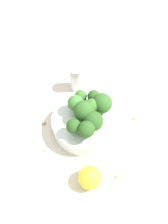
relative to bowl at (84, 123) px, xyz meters
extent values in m
plane|color=beige|center=(0.00, 0.00, -0.02)|extent=(3.00, 3.00, 0.00)
cylinder|color=silver|center=(0.00, 0.00, 0.00)|extent=(0.17, 0.17, 0.05)
cylinder|color=#84AD66|center=(0.00, 0.00, 0.04)|extent=(0.02, 0.02, 0.02)
sphere|color=#2D5B23|center=(0.00, 0.00, 0.06)|extent=(0.05, 0.05, 0.05)
cylinder|color=#7A9E5B|center=(0.05, 0.02, 0.04)|extent=(0.02, 0.02, 0.03)
sphere|color=#28511E|center=(0.05, 0.02, 0.05)|extent=(0.03, 0.03, 0.03)
cylinder|color=#7A9E5B|center=(0.00, -0.03, 0.03)|extent=(0.02, 0.02, 0.02)
sphere|color=#28511E|center=(0.00, -0.03, 0.05)|extent=(0.05, 0.05, 0.05)
cylinder|color=#8EB770|center=(0.05, -0.01, 0.03)|extent=(0.02, 0.02, 0.02)
sphere|color=#2D5B23|center=(0.05, -0.01, 0.06)|extent=(0.05, 0.05, 0.05)
cylinder|color=#7A9E5B|center=(-0.05, -0.02, 0.04)|extent=(0.02, 0.02, 0.03)
sphere|color=#28511E|center=(-0.05, -0.02, 0.06)|extent=(0.04, 0.04, 0.04)
cylinder|color=#84AD66|center=(-0.03, -0.04, 0.04)|extent=(0.02, 0.02, 0.03)
sphere|color=#28511E|center=(-0.03, -0.04, 0.06)|extent=(0.04, 0.04, 0.04)
cylinder|color=#7A9E5B|center=(0.03, 0.05, 0.03)|extent=(0.02, 0.02, 0.02)
sphere|color=#386B28|center=(0.03, 0.05, 0.05)|extent=(0.03, 0.03, 0.03)
cylinder|color=#7A9E5B|center=(0.03, 0.00, 0.04)|extent=(0.02, 0.02, 0.03)
sphere|color=#386B28|center=(0.03, 0.00, 0.06)|extent=(0.03, 0.03, 0.03)
cylinder|color=#7A9E5B|center=(0.00, 0.03, 0.04)|extent=(0.02, 0.02, 0.03)
sphere|color=#3D7533|center=(0.00, 0.03, 0.06)|extent=(0.04, 0.04, 0.04)
cylinder|color=silver|center=(0.08, 0.12, 0.01)|extent=(0.04, 0.04, 0.06)
cylinder|color=#B7B7BC|center=(0.08, 0.12, 0.05)|extent=(0.04, 0.04, 0.02)
sphere|color=yellow|center=(-0.08, -0.12, 0.00)|extent=(0.05, 0.05, 0.05)
cube|color=tan|center=(-0.03, -0.15, -0.02)|extent=(0.01, 0.01, 0.01)
cube|color=olive|center=(-0.08, 0.08, -0.02)|extent=(0.01, 0.01, 0.01)
cube|color=#AD7F4C|center=(0.12, -0.07, -0.02)|extent=(0.01, 0.01, 0.01)
cube|color=#AD7F4C|center=(-0.12, 0.01, -0.02)|extent=(0.01, 0.01, 0.01)
camera|label=1|loc=(-0.19, -0.23, 0.49)|focal=35.00mm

